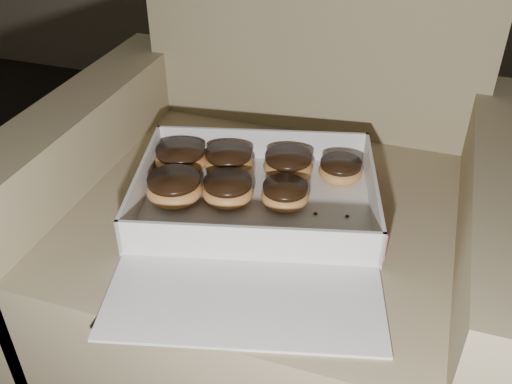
% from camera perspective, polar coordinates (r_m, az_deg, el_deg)
% --- Properties ---
extents(armchair, '(0.87, 0.74, 0.91)m').
position_cam_1_polar(armchair, '(1.13, 2.11, -4.14)').
color(armchair, '#95805F').
rests_on(armchair, floor).
extents(bakery_box, '(0.50, 0.56, 0.07)m').
position_cam_1_polar(bakery_box, '(0.96, 0.01, -2.17)').
color(bakery_box, white).
rests_on(bakery_box, armchair).
extents(donut_a, '(0.09, 0.09, 0.05)m').
position_cam_1_polar(donut_a, '(1.05, 3.23, 2.73)').
color(donut_a, '#DC924C').
rests_on(donut_a, bakery_box).
extents(donut_b, '(0.10, 0.10, 0.05)m').
position_cam_1_polar(donut_b, '(0.99, -8.16, 0.36)').
color(donut_b, '#DC924C').
rests_on(donut_b, bakery_box).
extents(donut_c, '(0.09, 0.09, 0.04)m').
position_cam_1_polar(donut_c, '(0.98, -2.81, 0.20)').
color(donut_c, '#DC924C').
rests_on(donut_c, bakery_box).
extents(donut_d, '(0.09, 0.09, 0.05)m').
position_cam_1_polar(donut_d, '(1.06, -2.74, 3.13)').
color(donut_d, '#DC924C').
rests_on(donut_d, bakery_box).
extents(donut_e, '(0.08, 0.08, 0.04)m').
position_cam_1_polar(donut_e, '(0.97, 2.92, -0.25)').
color(donut_e, '#DC924C').
rests_on(donut_e, bakery_box).
extents(donut_f, '(0.08, 0.08, 0.04)m').
position_cam_1_polar(donut_f, '(1.05, 8.43, 2.18)').
color(donut_f, '#DC924C').
rests_on(donut_f, bakery_box).
extents(donut_g, '(0.10, 0.10, 0.05)m').
position_cam_1_polar(donut_g, '(1.07, -7.53, 3.31)').
color(donut_g, '#DC924C').
rests_on(donut_g, bakery_box).
extents(crumb_a, '(0.01, 0.01, 0.00)m').
position_cam_1_polar(crumb_a, '(0.97, 9.11, -2.40)').
color(crumb_a, black).
rests_on(crumb_a, bakery_box).
extents(crumb_b, '(0.01, 0.01, 0.00)m').
position_cam_1_polar(crumb_b, '(0.97, 5.96, -2.16)').
color(crumb_b, black).
rests_on(crumb_b, bakery_box).
extents(crumb_c, '(0.01, 0.01, 0.00)m').
position_cam_1_polar(crumb_c, '(0.90, 7.55, -5.63)').
color(crumb_c, black).
rests_on(crumb_c, bakery_box).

